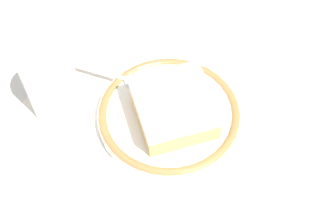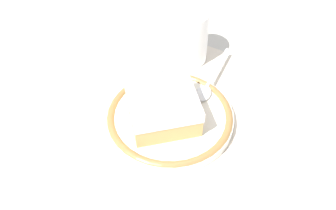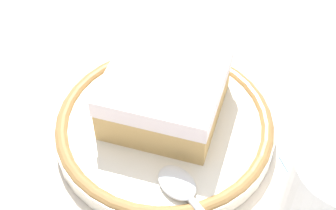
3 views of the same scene
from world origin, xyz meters
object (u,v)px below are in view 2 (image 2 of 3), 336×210
(spoon, at_px, (208,85))
(cup, at_px, (188,39))
(sugar_packet, at_px, (151,65))
(cake_slice, at_px, (163,107))
(napkin, at_px, (95,194))
(plate, at_px, (168,116))

(spoon, distance_m, cup, 0.10)
(spoon, distance_m, sugar_packet, 0.12)
(sugar_packet, bearing_deg, cup, -39.84)
(cake_slice, height_order, napkin, cake_slice)
(cake_slice, height_order, sugar_packet, cake_slice)
(plate, bearing_deg, cake_slice, 163.62)
(plate, xyz_separation_m, cake_slice, (-0.01, 0.00, 0.03))
(cake_slice, xyz_separation_m, napkin, (-0.15, 0.02, -0.04))
(plate, bearing_deg, napkin, 173.08)
(plate, relative_size, sugar_packet, 3.85)
(cake_slice, height_order, spoon, cake_slice)
(plate, relative_size, cup, 2.00)
(cup, distance_m, sugar_packet, 0.08)
(napkin, height_order, sugar_packet, sugar_packet)
(plate, height_order, sugar_packet, plate)
(spoon, distance_m, napkin, 0.25)
(cup, bearing_deg, napkin, -175.31)
(napkin, xyz_separation_m, sugar_packet, (0.25, 0.07, 0.00))
(plate, bearing_deg, cup, 16.81)
(cake_slice, relative_size, cup, 1.41)
(plate, bearing_deg, spoon, -16.85)
(cake_slice, distance_m, cup, 0.16)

